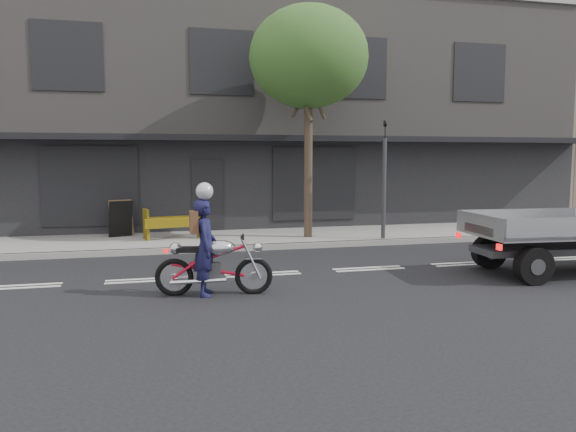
{
  "coord_description": "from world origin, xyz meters",
  "views": [
    {
      "loc": [
        -2.31,
        -11.47,
        2.48
      ],
      "look_at": [
        0.67,
        0.5,
        1.18
      ],
      "focal_mm": 35.0,
      "sensor_mm": 36.0,
      "label": 1
    }
  ],
  "objects_px": {
    "motorcycle": "(214,264)",
    "traffic_light_pole": "(384,186)",
    "street_tree": "(309,58)",
    "construction_barrier": "(174,224)",
    "sandwich_board": "(121,219)",
    "rider": "(205,247)"
  },
  "relations": [
    {
      "from": "motorcycle",
      "to": "traffic_light_pole",
      "type": "bearing_deg",
      "value": 50.77
    },
    {
      "from": "street_tree",
      "to": "construction_barrier",
      "type": "relative_size",
      "value": 4.13
    },
    {
      "from": "traffic_light_pole",
      "to": "sandwich_board",
      "type": "xyz_separation_m",
      "value": [
        -7.32,
        2.1,
        -0.97
      ]
    },
    {
      "from": "traffic_light_pole",
      "to": "motorcycle",
      "type": "xyz_separation_m",
      "value": [
        -5.4,
        -4.85,
        -1.09
      ]
    },
    {
      "from": "traffic_light_pole",
      "to": "motorcycle",
      "type": "height_order",
      "value": "traffic_light_pole"
    },
    {
      "from": "street_tree",
      "to": "traffic_light_pole",
      "type": "xyz_separation_m",
      "value": [
        2.0,
        -0.85,
        -3.63
      ]
    },
    {
      "from": "traffic_light_pole",
      "to": "rider",
      "type": "xyz_separation_m",
      "value": [
        -5.55,
        -4.85,
        -0.78
      ]
    },
    {
      "from": "motorcycle",
      "to": "sandwich_board",
      "type": "bearing_deg",
      "value": 114.26
    },
    {
      "from": "traffic_light_pole",
      "to": "street_tree",
      "type": "bearing_deg",
      "value": 156.97
    },
    {
      "from": "motorcycle",
      "to": "construction_barrier",
      "type": "relative_size",
      "value": 1.29
    },
    {
      "from": "street_tree",
      "to": "traffic_light_pole",
      "type": "bearing_deg",
      "value": -23.03
    },
    {
      "from": "sandwich_board",
      "to": "traffic_light_pole",
      "type": "bearing_deg",
      "value": -35.02
    },
    {
      "from": "traffic_light_pole",
      "to": "rider",
      "type": "distance_m",
      "value": 7.41
    },
    {
      "from": "construction_barrier",
      "to": "sandwich_board",
      "type": "height_order",
      "value": "sandwich_board"
    },
    {
      "from": "rider",
      "to": "traffic_light_pole",
      "type": "bearing_deg",
      "value": -40.01
    },
    {
      "from": "rider",
      "to": "construction_barrier",
      "type": "relative_size",
      "value": 1.07
    },
    {
      "from": "rider",
      "to": "street_tree",
      "type": "bearing_deg",
      "value": -23.07
    },
    {
      "from": "rider",
      "to": "construction_barrier",
      "type": "xyz_separation_m",
      "value": [
        -0.29,
        5.96,
        -0.26
      ]
    },
    {
      "from": "traffic_light_pole",
      "to": "motorcycle",
      "type": "relative_size",
      "value": 1.66
    },
    {
      "from": "motorcycle",
      "to": "rider",
      "type": "height_order",
      "value": "rider"
    },
    {
      "from": "sandwich_board",
      "to": "street_tree",
      "type": "bearing_deg",
      "value": -32.23
    },
    {
      "from": "street_tree",
      "to": "sandwich_board",
      "type": "bearing_deg",
      "value": 166.78
    }
  ]
}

